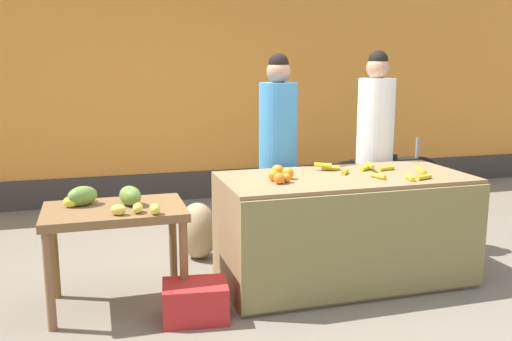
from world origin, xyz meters
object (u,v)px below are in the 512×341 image
object	(u,v)px
produce_sack	(198,231)
produce_crate	(195,301)
vendor_woman_blue_shirt	(278,156)
vendor_woman_white_shirt	(374,150)
parked_motorcycle	(383,180)

from	to	relation	value
produce_sack	produce_crate	bearing A→B (deg)	-101.57
vendor_woman_blue_shirt	produce_sack	world-z (taller)	vendor_woman_blue_shirt
vendor_woman_white_shirt	produce_crate	size ratio (longest dim) A/B	4.20
vendor_woman_blue_shirt	parked_motorcycle	bearing A→B (deg)	31.70
vendor_woman_blue_shirt	produce_sack	xyz separation A→B (m)	(-0.71, 0.11, -0.66)
produce_crate	vendor_woman_blue_shirt	bearing A→B (deg)	48.58
vendor_woman_white_shirt	produce_sack	bearing A→B (deg)	175.52
parked_motorcycle	produce_crate	xyz separation A→B (m)	(-2.59, -2.09, -0.27)
produce_crate	produce_sack	size ratio (longest dim) A/B	0.86
produce_crate	parked_motorcycle	bearing A→B (deg)	38.95
vendor_woman_blue_shirt	vendor_woman_white_shirt	bearing A→B (deg)	-1.14
produce_crate	produce_sack	distance (m)	1.23
parked_motorcycle	vendor_woman_blue_shirt	bearing A→B (deg)	-148.30
vendor_woman_blue_shirt	vendor_woman_white_shirt	size ratio (longest dim) A/B	0.98
vendor_woman_white_shirt	parked_motorcycle	world-z (taller)	vendor_woman_white_shirt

